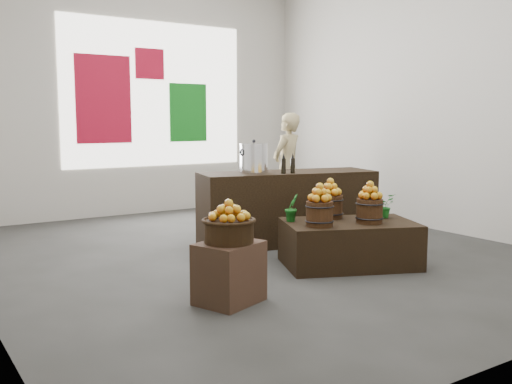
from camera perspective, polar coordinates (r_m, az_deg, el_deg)
ground at (r=6.83m, az=-0.28°, el=-6.10°), size 7.00×7.00×0.00m
back_wall at (r=9.78m, az=-11.70°, el=9.57°), size 6.00×0.04×4.00m
back_opening at (r=9.88m, az=-10.01°, el=9.59°), size 3.20×0.02×2.40m
deco_red_left at (r=9.54m, az=-15.00°, el=8.94°), size 0.90×0.04×1.40m
deco_green_right at (r=10.11m, az=-6.80°, el=7.89°), size 0.70×0.04×1.00m
deco_red_upper at (r=9.86m, az=-10.60°, el=12.49°), size 0.50×0.04×0.50m
crate at (r=4.97m, az=-2.70°, el=-8.05°), size 0.65×0.59×0.53m
wicker_basket at (r=4.89m, az=-2.72°, el=-3.96°), size 0.42×0.42×0.19m
apples_in_basket at (r=4.85m, az=-2.74°, el=-1.82°), size 0.33×0.33×0.18m
display_table at (r=6.28m, az=9.29°, el=-5.11°), size 1.62×1.33×0.48m
apple_bucket_front_left at (r=5.91m, az=6.36°, el=-2.19°), size 0.28×0.28×0.26m
apples_in_bucket_front_left at (r=5.88m, az=6.39°, el=-0.05°), size 0.21×0.21×0.19m
apple_bucket_front_right at (r=6.18m, az=11.29°, el=-1.88°), size 0.28×0.28×0.26m
apples_in_bucket_front_right at (r=6.15m, az=11.34°, el=0.17°), size 0.21×0.21×0.19m
apple_bucket_rear at (r=6.41m, az=7.42°, el=-1.47°), size 0.28×0.28×0.26m
apples_in_bucket_rear at (r=6.38m, az=7.45°, el=0.50°), size 0.21×0.21×0.19m
herb_garnish_right at (r=6.55m, az=12.64°, el=-1.35°), size 0.27×0.24×0.27m
herb_garnish_left at (r=6.17m, az=3.60°, el=-1.57°), size 0.20×0.18×0.30m
counter at (r=7.32m, az=3.17°, el=-1.54°), size 2.35×1.21×0.92m
stock_pot_left at (r=7.09m, az=-0.22°, el=3.33°), size 0.35×0.35×0.35m
oil_cruets at (r=7.05m, az=3.92°, el=2.92°), size 0.17×0.10×0.26m
shopper at (r=9.05m, az=3.13°, el=2.58°), size 0.72×0.61×1.69m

